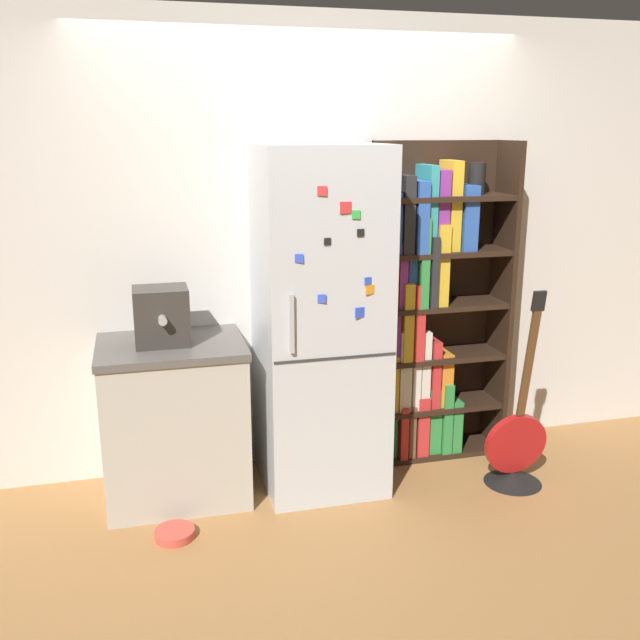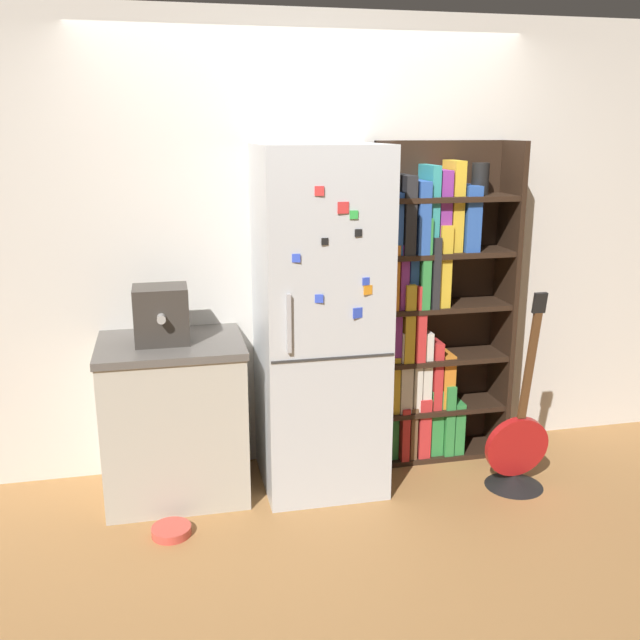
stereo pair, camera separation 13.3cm
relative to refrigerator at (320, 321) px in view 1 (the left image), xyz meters
name	(u,v)px [view 1 (the left image)]	position (x,y,z in m)	size (l,w,h in m)	color
ground_plane	(325,488)	(0.00, -0.12, -0.95)	(16.00, 16.00, 0.00)	#A87542
wall_back	(305,248)	(0.00, 0.35, 0.35)	(8.00, 0.05, 2.60)	silver
refrigerator	(320,321)	(0.00, 0.00, 0.00)	(0.66, 0.68, 1.90)	silver
bookshelf	(426,314)	(0.71, 0.19, -0.05)	(0.81, 0.31, 1.91)	black
kitchen_counter	(175,420)	(-0.81, 0.03, -0.51)	(0.77, 0.61, 0.88)	#BCB7A8
espresso_machine	(161,316)	(-0.85, 0.02, 0.08)	(0.28, 0.29, 0.30)	#38332D
guitar	(515,456)	(1.06, -0.33, -0.78)	(0.37, 0.33, 1.16)	black
pet_bowl	(175,533)	(-0.86, -0.42, -0.92)	(0.20, 0.20, 0.05)	#D84C3F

